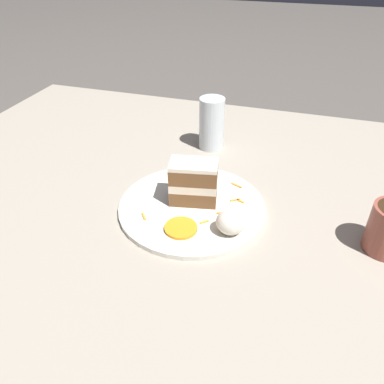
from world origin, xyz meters
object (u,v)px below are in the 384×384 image
(plate, at_px, (192,207))
(drinking_glass, at_px, (212,127))
(cake_slice, at_px, (194,182))
(cream_dollop, at_px, (231,222))
(orange_garnish, at_px, (181,228))

(plate, bearing_deg, drinking_glass, 96.32)
(cake_slice, xyz_separation_m, drinking_glass, (-0.03, 0.25, 0.00))
(drinking_glass, bearing_deg, plate, -83.68)
(cream_dollop, bearing_deg, orange_garnish, -167.49)
(cream_dollop, bearing_deg, cake_slice, 141.18)
(plate, xyz_separation_m, drinking_glass, (-0.03, 0.27, 0.05))
(cake_slice, distance_m, drinking_glass, 0.26)
(cake_slice, relative_size, drinking_glass, 0.78)
(cake_slice, xyz_separation_m, orange_garnish, (0.00, -0.09, -0.04))
(orange_garnish, height_order, drinking_glass, drinking_glass)
(orange_garnish, distance_m, drinking_glass, 0.35)
(cream_dollop, relative_size, orange_garnish, 0.87)
(drinking_glass, bearing_deg, cream_dollop, -69.69)
(plate, bearing_deg, orange_garnish, -88.04)
(cake_slice, height_order, drinking_glass, drinking_glass)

